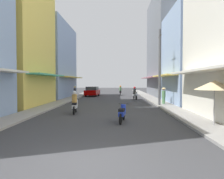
{
  "coord_description": "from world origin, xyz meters",
  "views": [
    {
      "loc": [
        0.93,
        -5.68,
        2.19
      ],
      "look_at": [
        0.25,
        16.37,
        1.4
      ],
      "focal_mm": 35.23,
      "sensor_mm": 36.0,
      "label": 1
    }
  ],
  "objects_px": {
    "motorbike_black": "(120,91)",
    "utility_pole": "(160,67)",
    "parked_car": "(92,91)",
    "vendor_umbrella": "(215,85)",
    "motorbike_silver": "(135,94)",
    "pedestrian_foreground": "(75,91)",
    "motorbike_blue": "(122,113)",
    "pedestrian_far": "(164,95)",
    "motorbike_white": "(75,103)"
  },
  "relations": [
    {
      "from": "motorbike_black",
      "to": "utility_pole",
      "type": "distance_m",
      "value": 16.38
    },
    {
      "from": "utility_pole",
      "to": "parked_car",
      "type": "bearing_deg",
      "value": 119.57
    },
    {
      "from": "vendor_umbrella",
      "to": "parked_car",
      "type": "bearing_deg",
      "value": 110.76
    },
    {
      "from": "motorbike_silver",
      "to": "vendor_umbrella",
      "type": "bearing_deg",
      "value": -81.38
    },
    {
      "from": "parked_car",
      "to": "pedestrian_foreground",
      "type": "bearing_deg",
      "value": -110.84
    },
    {
      "from": "vendor_umbrella",
      "to": "utility_pole",
      "type": "distance_m",
      "value": 9.2
    },
    {
      "from": "motorbike_blue",
      "to": "pedestrian_far",
      "type": "height_order",
      "value": "pedestrian_far"
    },
    {
      "from": "motorbike_silver",
      "to": "pedestrian_foreground",
      "type": "xyz_separation_m",
      "value": [
        -7.7,
        1.16,
        0.22
      ]
    },
    {
      "from": "motorbike_silver",
      "to": "parked_car",
      "type": "xyz_separation_m",
      "value": [
        -5.96,
        5.73,
        0.04
      ]
    },
    {
      "from": "motorbike_silver",
      "to": "vendor_umbrella",
      "type": "height_order",
      "value": "vendor_umbrella"
    },
    {
      "from": "parked_car",
      "to": "pedestrian_far",
      "type": "relative_size",
      "value": 2.53
    },
    {
      "from": "motorbike_blue",
      "to": "pedestrian_foreground",
      "type": "relative_size",
      "value": 1.1
    },
    {
      "from": "utility_pole",
      "to": "motorbike_black",
      "type": "bearing_deg",
      "value": 101.97
    },
    {
      "from": "pedestrian_far",
      "to": "pedestrian_foreground",
      "type": "distance_m",
      "value": 12.5
    },
    {
      "from": "motorbike_black",
      "to": "parked_car",
      "type": "relative_size",
      "value": 0.43
    },
    {
      "from": "motorbike_silver",
      "to": "pedestrian_far",
      "type": "distance_m",
      "value": 6.82
    },
    {
      "from": "motorbike_white",
      "to": "parked_car",
      "type": "height_order",
      "value": "motorbike_white"
    },
    {
      "from": "motorbike_blue",
      "to": "vendor_umbrella",
      "type": "relative_size",
      "value": 0.8
    },
    {
      "from": "motorbike_silver",
      "to": "vendor_umbrella",
      "type": "distance_m",
      "value": 16.88
    },
    {
      "from": "vendor_umbrella",
      "to": "utility_pole",
      "type": "xyz_separation_m",
      "value": [
        -0.92,
        9.04,
        1.45
      ]
    },
    {
      "from": "motorbike_white",
      "to": "pedestrian_foreground",
      "type": "height_order",
      "value": "pedestrian_foreground"
    },
    {
      "from": "motorbike_black",
      "to": "motorbike_white",
      "type": "xyz_separation_m",
      "value": [
        -3.29,
        -20.36,
        0.0
      ]
    },
    {
      "from": "motorbike_blue",
      "to": "pedestrian_far",
      "type": "relative_size",
      "value": 1.08
    },
    {
      "from": "parked_car",
      "to": "motorbike_silver",
      "type": "bearing_deg",
      "value": -43.88
    },
    {
      "from": "motorbike_blue",
      "to": "pedestrian_far",
      "type": "xyz_separation_m",
      "value": [
        4.02,
        8.9,
        0.44
      ]
    },
    {
      "from": "motorbike_silver",
      "to": "vendor_umbrella",
      "type": "xyz_separation_m",
      "value": [
        2.52,
        -16.64,
        1.32
      ]
    },
    {
      "from": "motorbike_white",
      "to": "vendor_umbrella",
      "type": "height_order",
      "value": "vendor_umbrella"
    },
    {
      "from": "motorbike_silver",
      "to": "motorbike_white",
      "type": "height_order",
      "value": "same"
    },
    {
      "from": "parked_car",
      "to": "utility_pole",
      "type": "relative_size",
      "value": 0.62
    },
    {
      "from": "vendor_umbrella",
      "to": "pedestrian_far",
      "type": "bearing_deg",
      "value": 91.73
    },
    {
      "from": "parked_car",
      "to": "pedestrian_far",
      "type": "distance_m",
      "value": 14.67
    },
    {
      "from": "motorbike_white",
      "to": "pedestrian_foreground",
      "type": "distance_m",
      "value": 13.6
    },
    {
      "from": "motorbike_black",
      "to": "pedestrian_far",
      "type": "bearing_deg",
      "value": -74.87
    },
    {
      "from": "pedestrian_far",
      "to": "motorbike_black",
      "type": "bearing_deg",
      "value": 105.13
    },
    {
      "from": "utility_pole",
      "to": "motorbike_blue",
      "type": "bearing_deg",
      "value": -113.8
    },
    {
      "from": "pedestrian_foreground",
      "to": "pedestrian_far",
      "type": "bearing_deg",
      "value": -37.48
    },
    {
      "from": "motorbike_white",
      "to": "pedestrian_far",
      "type": "xyz_separation_m",
      "value": [
        7.24,
        5.73,
        0.24
      ]
    },
    {
      "from": "motorbike_black",
      "to": "pedestrian_foreground",
      "type": "xyz_separation_m",
      "value": [
        -5.96,
        -7.03,
        0.22
      ]
    },
    {
      "from": "motorbike_white",
      "to": "pedestrian_far",
      "type": "height_order",
      "value": "pedestrian_far"
    },
    {
      "from": "pedestrian_foreground",
      "to": "motorbike_black",
      "type": "bearing_deg",
      "value": 49.72
    },
    {
      "from": "vendor_umbrella",
      "to": "motorbike_blue",
      "type": "bearing_deg",
      "value": 163.33
    },
    {
      "from": "motorbike_black",
      "to": "parked_car",
      "type": "height_order",
      "value": "motorbike_black"
    },
    {
      "from": "motorbike_silver",
      "to": "pedestrian_foreground",
      "type": "bearing_deg",
      "value": 171.46
    },
    {
      "from": "motorbike_black",
      "to": "utility_pole",
      "type": "bearing_deg",
      "value": -78.03
    },
    {
      "from": "motorbike_silver",
      "to": "motorbike_white",
      "type": "relative_size",
      "value": 0.99
    },
    {
      "from": "motorbike_black",
      "to": "motorbike_blue",
      "type": "distance_m",
      "value": 23.53
    },
    {
      "from": "motorbike_black",
      "to": "parked_car",
      "type": "bearing_deg",
      "value": -149.79
    },
    {
      "from": "parked_car",
      "to": "utility_pole",
      "type": "height_order",
      "value": "utility_pole"
    },
    {
      "from": "motorbike_silver",
      "to": "pedestrian_foreground",
      "type": "distance_m",
      "value": 7.79
    },
    {
      "from": "motorbike_silver",
      "to": "parked_car",
      "type": "relative_size",
      "value": 0.43
    }
  ]
}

